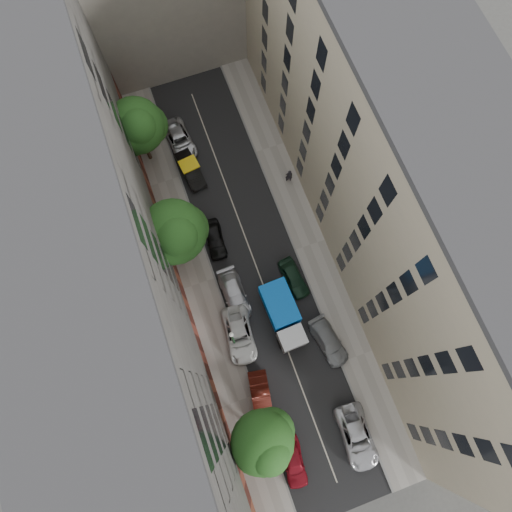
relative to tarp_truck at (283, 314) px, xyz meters
name	(u,v)px	position (x,y,z in m)	size (l,w,h in m)	color
ground	(255,264)	(-0.57, 5.51, -1.52)	(120.00, 120.00, 0.00)	#4C4C49
road_surface	(255,264)	(-0.57, 5.51, -1.51)	(8.00, 44.00, 0.02)	black
sidewalk_left	(199,283)	(-6.07, 5.51, -1.44)	(3.00, 44.00, 0.15)	gray
sidewalk_right	(310,245)	(4.93, 5.51, -1.44)	(3.00, 44.00, 0.15)	gray
building_left	(108,277)	(-11.57, 5.51, 8.48)	(8.00, 44.00, 20.00)	#4A4845
building_right	(393,181)	(10.43, 5.51, 8.48)	(8.00, 44.00, 20.00)	tan
tarp_truck	(283,314)	(0.00, 0.00, 0.00)	(2.57, 6.03, 2.76)	black
car_left_0	(294,462)	(-3.37, -11.49, -0.81)	(1.67, 4.14, 1.41)	maroon
car_left_1	(261,398)	(-4.17, -5.89, -0.77)	(1.58, 4.53, 1.49)	#4F170F
car_left_2	(239,335)	(-4.17, -0.29, -0.79)	(2.43, 5.26, 1.46)	silver
car_left_3	(234,294)	(-3.37, 3.31, -0.80)	(2.01, 4.94, 1.43)	#BABABF
car_left_4	(215,239)	(-3.37, 8.91, -0.83)	(1.63, 4.06, 1.38)	black
car_left_5	(191,170)	(-3.37, 16.51, -0.78)	(1.55, 4.46, 1.47)	black
car_left_6	(180,140)	(-3.37, 20.11, -0.83)	(2.30, 4.98, 1.38)	silver
car_right_0	(357,437)	(2.23, -11.49, -0.77)	(2.49, 5.40, 1.50)	#BABABF
car_right_1	(329,342)	(3.03, -3.49, -0.84)	(1.91, 4.69, 1.36)	gray
car_right_2	(294,278)	(2.23, 2.91, -0.83)	(1.63, 4.05, 1.38)	black
tree_near	(264,443)	(-5.08, -8.91, 3.39)	(5.07, 4.77, 7.33)	#382619
tree_mid	(175,233)	(-6.38, 8.53, 4.68)	(5.66, 5.44, 9.11)	#382619
tree_far	(138,128)	(-6.64, 19.40, 4.15)	(5.33, 5.07, 8.35)	#382619
lamp_post	(233,338)	(-4.77, -0.78, 2.67)	(0.36, 0.36, 6.57)	#195A23
pedestrian	(289,176)	(5.40, 12.48, -0.41)	(0.70, 0.46, 1.92)	black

